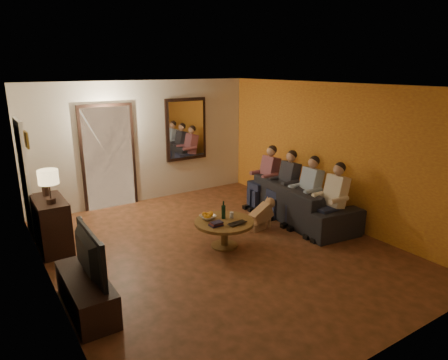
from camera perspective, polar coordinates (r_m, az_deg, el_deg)
floor at (r=6.63m, az=-0.77°, el=-9.76°), size 5.00×6.00×0.01m
ceiling at (r=5.98m, az=-0.87°, el=13.32°), size 5.00×6.00×0.01m
back_wall at (r=8.80m, az=-11.34°, el=5.32°), size 5.00×0.02×2.60m
front_wall at (r=4.10m, az=22.39°, el=-7.89°), size 5.00×0.02×2.60m
left_wall at (r=5.34m, az=-24.19°, el=-2.65°), size 0.02×6.00×2.60m
right_wall at (r=7.76m, az=15.02°, el=3.69°), size 0.02×6.00×2.60m
orange_accent at (r=7.76m, az=14.97°, el=3.68°), size 0.01×6.00×2.60m
kitchen_doorway at (r=8.58m, az=-16.15°, el=3.02°), size 1.00×0.06×2.10m
door_trim at (r=8.57m, az=-16.13°, el=3.01°), size 1.12×0.04×2.22m
fridge_glimpse at (r=8.69m, az=-14.52°, el=2.28°), size 0.45×0.03×1.70m
mirror_frame at (r=9.14m, az=-5.46°, el=7.22°), size 1.00×0.05×1.40m
mirror_glass at (r=9.12m, az=-5.37°, el=7.19°), size 0.86×0.02×1.26m
white_door at (r=7.62m, az=-26.54°, el=0.14°), size 0.06×0.85×2.04m
framed_art at (r=6.48m, az=-26.40°, el=5.19°), size 0.03×0.28×0.24m
art_canvas at (r=6.48m, az=-26.27°, el=5.21°), size 0.01×0.22×0.18m
dresser at (r=7.03m, az=-23.38°, el=-5.83°), size 0.45×0.95×0.85m
table_lamp at (r=6.61m, az=-23.69°, el=-0.85°), size 0.30×0.30×0.54m
flower_vase at (r=7.04m, az=-24.27°, el=-0.37°), size 0.14×0.14×0.44m
tv_stand at (r=5.31m, az=-19.06°, el=-15.04°), size 0.45×1.29×0.43m
tv at (r=5.08m, az=-19.59°, el=-10.05°), size 1.03×0.14×0.60m
sofa at (r=7.90m, az=10.79°, el=-2.89°), size 2.59×1.27×0.73m
person_a at (r=7.17m, az=15.25°, el=-3.14°), size 0.60×0.40×1.20m
person_b at (r=7.56m, az=11.89°, el=-1.93°), size 0.60×0.40×1.20m
person_c at (r=7.97m, az=8.87°, el=-0.84°), size 0.60×0.40×1.20m
person_d at (r=8.41m, az=6.16°, el=0.15°), size 0.60×0.40×1.20m
dog at (r=7.34m, az=5.35°, el=-4.84°), size 0.58×0.31×0.56m
coffee_table at (r=6.61m, az=0.03°, el=-7.67°), size 1.22×1.22×0.45m
bowl at (r=6.60m, az=-2.33°, el=-5.32°), size 0.26×0.26×0.06m
oranges at (r=6.58m, az=-2.34°, el=-4.77°), size 0.20×0.20×0.08m
wine_bottle at (r=6.57m, az=-0.08°, el=-4.25°), size 0.07×0.07×0.31m
wine_glass at (r=6.64m, az=1.10°, el=-5.01°), size 0.06×0.06×0.10m
book_stack at (r=6.33m, az=-1.15°, el=-6.25°), size 0.20×0.15×0.07m
laptop at (r=6.36m, az=2.18°, el=-6.35°), size 0.35×0.24×0.03m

